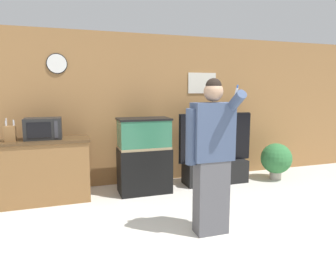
{
  "coord_description": "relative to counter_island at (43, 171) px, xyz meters",
  "views": [
    {
      "loc": [
        -1.14,
        -2.35,
        1.65
      ],
      "look_at": [
        0.1,
        1.46,
        1.05
      ],
      "focal_mm": 32.0,
      "sensor_mm": 36.0,
      "label": 1
    }
  ],
  "objects": [
    {
      "name": "ground_plane",
      "position": [
        1.57,
        -2.29,
        -0.47
      ],
      "size": [
        18.0,
        18.0,
        0.0
      ],
      "primitive_type": "plane",
      "color": "beige"
    },
    {
      "name": "wall_back_paneled",
      "position": [
        1.57,
        0.52,
        0.83
      ],
      "size": [
        10.0,
        0.08,
        2.6
      ],
      "color": "olive",
      "rests_on": "ground_plane"
    },
    {
      "name": "counter_island",
      "position": [
        0.0,
        0.0,
        0.0
      ],
      "size": [
        1.36,
        0.55,
        0.94
      ],
      "color": "brown",
      "rests_on": "ground_plane"
    },
    {
      "name": "microwave",
      "position": [
        0.04,
        0.04,
        0.62
      ],
      "size": [
        0.51,
        0.35,
        0.31
      ],
      "color": "black",
      "rests_on": "counter_island"
    },
    {
      "name": "knife_block",
      "position": [
        -0.38,
        -0.05,
        0.58
      ],
      "size": [
        0.14,
        0.12,
        0.32
      ],
      "color": "brown",
      "rests_on": "counter_island"
    },
    {
      "name": "aquarium_on_stand",
      "position": [
        1.52,
        -0.05,
        0.14
      ],
      "size": [
        0.83,
        0.48,
        1.21
      ],
      "color": "black",
      "rests_on": "ground_plane"
    },
    {
      "name": "tv_on_stand",
      "position": [
        2.84,
        0.03,
        -0.11
      ],
      "size": [
        1.37,
        0.4,
        1.25
      ],
      "color": "black",
      "rests_on": "ground_plane"
    },
    {
      "name": "person_standing",
      "position": [
        1.91,
        -1.66,
        0.46
      ],
      "size": [
        0.56,
        0.42,
        1.78
      ],
      "color": "#515156",
      "rests_on": "ground_plane"
    },
    {
      "name": "potted_plant",
      "position": [
        4.02,
        -0.11,
        -0.09
      ],
      "size": [
        0.56,
        0.56,
        0.67
      ],
      "color": "#B2A899",
      "rests_on": "ground_plane"
    }
  ]
}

